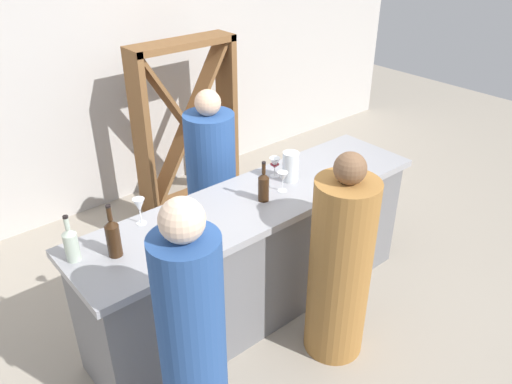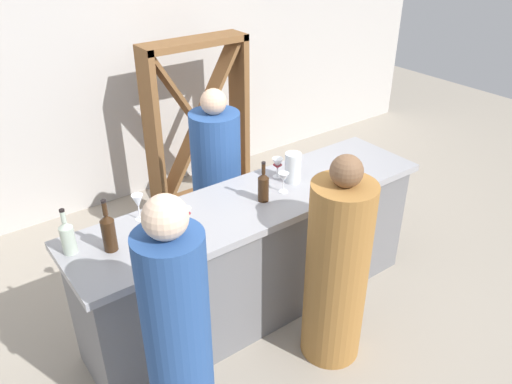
# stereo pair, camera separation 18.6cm
# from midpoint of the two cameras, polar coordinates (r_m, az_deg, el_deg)

# --- Properties ---
(ground_plane) EXTENTS (12.00, 12.00, 0.00)m
(ground_plane) POSITION_cam_midpoint_polar(r_m,az_deg,el_deg) (3.95, 1.38, -12.70)
(ground_plane) COLOR #9E9384
(back_wall) EXTENTS (8.00, 0.10, 2.80)m
(back_wall) POSITION_cam_midpoint_polar(r_m,az_deg,el_deg) (5.00, -14.53, 14.18)
(back_wall) COLOR #BCB7B2
(back_wall) RESTS_ON ground
(bar_counter) EXTENTS (2.58, 0.66, 0.95)m
(bar_counter) POSITION_cam_midpoint_polar(r_m,az_deg,el_deg) (3.64, 1.47, -7.14)
(bar_counter) COLOR slate
(bar_counter) RESTS_ON ground
(wine_rack) EXTENTS (1.02, 0.28, 1.62)m
(wine_rack) POSITION_cam_midpoint_polar(r_m,az_deg,el_deg) (4.94, -5.43, 7.55)
(wine_rack) COLOR brown
(wine_rack) RESTS_ON ground
(wine_bottle_leftmost_clear_pale) EXTENTS (0.08, 0.08, 0.28)m
(wine_bottle_leftmost_clear_pale) POSITION_cam_midpoint_polar(r_m,az_deg,el_deg) (2.98, -18.77, -4.79)
(wine_bottle_leftmost_clear_pale) COLOR #B7C6B2
(wine_bottle_leftmost_clear_pale) RESTS_ON bar_counter
(wine_bottle_second_left_amber_brown) EXTENTS (0.08, 0.08, 0.32)m
(wine_bottle_second_left_amber_brown) POSITION_cam_midpoint_polar(r_m,az_deg,el_deg) (2.92, -14.52, -4.34)
(wine_bottle_second_left_amber_brown) COLOR #331E0F
(wine_bottle_second_left_amber_brown) RESTS_ON bar_counter
(wine_bottle_center_amber_brown) EXTENTS (0.07, 0.07, 0.28)m
(wine_bottle_center_amber_brown) POSITION_cam_midpoint_polar(r_m,az_deg,el_deg) (3.31, 2.44, 0.63)
(wine_bottle_center_amber_brown) COLOR #331E0F
(wine_bottle_center_amber_brown) RESTS_ON bar_counter
(wine_glass_near_left) EXTENTS (0.07, 0.07, 0.15)m
(wine_glass_near_left) POSITION_cam_midpoint_polar(r_m,az_deg,el_deg) (3.03, -6.19, -2.52)
(wine_glass_near_left) COLOR white
(wine_glass_near_left) RESTS_ON bar_counter
(wine_glass_near_center) EXTENTS (0.07, 0.07, 0.14)m
(wine_glass_near_center) POSITION_cam_midpoint_polar(r_m,az_deg,el_deg) (3.42, 4.68, 1.53)
(wine_glass_near_center) COLOR white
(wine_glass_near_center) RESTS_ON bar_counter
(wine_glass_near_right) EXTENTS (0.08, 0.08, 0.15)m
(wine_glass_near_right) POSITION_cam_midpoint_polar(r_m,az_deg,el_deg) (3.61, 3.91, 3.08)
(wine_glass_near_right) COLOR white
(wine_glass_near_right) RESTS_ON bar_counter
(wine_glass_far_left) EXTENTS (0.07, 0.07, 0.17)m
(wine_glass_far_left) POSITION_cam_midpoint_polar(r_m,az_deg,el_deg) (3.16, -11.52, -1.14)
(wine_glass_far_left) COLOR white
(wine_glass_far_left) RESTS_ON bar_counter
(water_pitcher) EXTENTS (0.12, 0.12, 0.21)m
(water_pitcher) POSITION_cam_midpoint_polar(r_m,az_deg,el_deg) (3.56, 5.67, 2.73)
(water_pitcher) COLOR silver
(water_pitcher) RESTS_ON bar_counter
(person_left_guest) EXTENTS (0.42, 0.42, 1.46)m
(person_left_guest) POSITION_cam_midpoint_polar(r_m,az_deg,el_deg) (3.26, 10.69, -8.75)
(person_left_guest) COLOR #9E6B33
(person_left_guest) RESTS_ON ground
(person_center_guest) EXTENTS (0.38, 0.38, 1.62)m
(person_center_guest) POSITION_cam_midpoint_polar(r_m,az_deg,el_deg) (2.63, -6.58, -17.07)
(person_center_guest) COLOR #284C8C
(person_center_guest) RESTS_ON ground
(person_right_guest) EXTENTS (0.44, 0.44, 1.50)m
(person_right_guest) POSITION_cam_midpoint_polar(r_m,az_deg,el_deg) (4.07, -3.09, 0.56)
(person_right_guest) COLOR #284C8C
(person_right_guest) RESTS_ON ground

